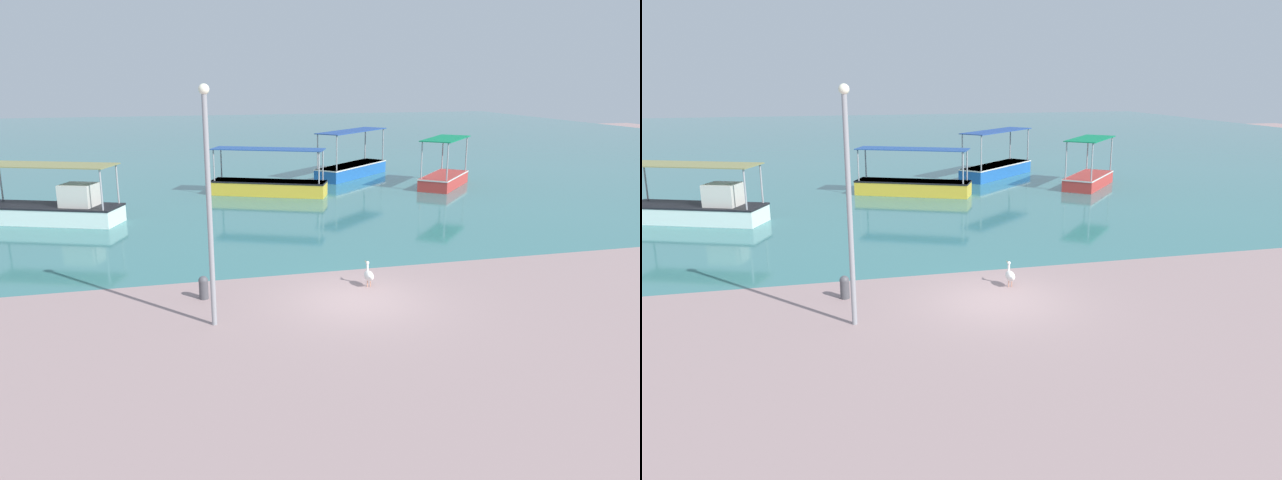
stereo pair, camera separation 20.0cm
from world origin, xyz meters
The scene contains 9 objects.
ground centered at (0.00, 0.00, 0.00)m, with size 120.00×120.00×0.00m, color gray.
harbor_water centered at (0.00, 48.00, 0.00)m, with size 110.00×90.00×0.00m, color #387778.
fishing_boat_far_right centered at (-10.23, 13.26, 0.68)m, with size 6.58×4.12×2.69m.
fishing_boat_near_right centered at (11.22, 17.70, 0.56)m, with size 4.58×4.86×2.93m.
fishing_boat_far_left centered at (0.43, 17.64, 0.57)m, with size 6.57×4.10×2.62m.
fishing_boat_near_left centered at (6.95, 22.83, 0.59)m, with size 6.05×5.68×3.06m.
pelican centered at (0.76, 1.17, 0.38)m, with size 0.29×0.80×0.80m.
lamp_post centered at (-4.33, -0.79, 3.55)m, with size 0.28×0.28×6.37m.
mooring_bollard centered at (-4.45, 1.34, 0.38)m, with size 0.29×0.29×0.72m.
Camera 1 is at (-5.52, -16.81, 6.55)m, focal length 35.00 mm.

